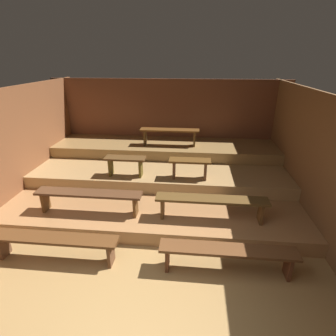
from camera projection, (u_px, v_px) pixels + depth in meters
name	position (u px, v px, depth m)	size (l,w,h in m)	color
ground	(155.00, 209.00, 5.81)	(6.79, 6.20, 0.08)	#9F7946
wall_back	(168.00, 123.00, 7.82)	(6.79, 0.06, 2.48)	brown
wall_left	(12.00, 149.00, 5.60)	(0.06, 6.20, 2.48)	brown
wall_right	(312.00, 160.00, 5.04)	(0.06, 6.20, 2.48)	brown
platform_lower	(159.00, 187.00, 6.39)	(5.99, 3.99, 0.28)	#A57346
platform_middle	(163.00, 166.00, 6.91)	(5.99, 2.62, 0.28)	#AB8352
platform_upper	(165.00, 148.00, 7.38)	(5.99, 1.37, 0.28)	olive
bench_floor_left	(55.00, 241.00, 4.19)	(2.03, 0.30, 0.44)	#583419
bench_floor_right	(228.00, 253.00, 3.94)	(2.03, 0.30, 0.44)	brown
bench_lower_left	(89.00, 196.00, 4.98)	(2.01, 0.30, 0.44)	#55341F
bench_lower_right	(211.00, 202.00, 4.77)	(2.01, 0.30, 0.44)	brown
bench_middle_left	(125.00, 162.00, 5.91)	(0.90, 0.30, 0.44)	#54371A
bench_middle_right	(190.00, 165.00, 5.78)	(0.90, 0.30, 0.44)	brown
bench_upper_center	(170.00, 133.00, 7.06)	(1.57, 0.30, 0.44)	brown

